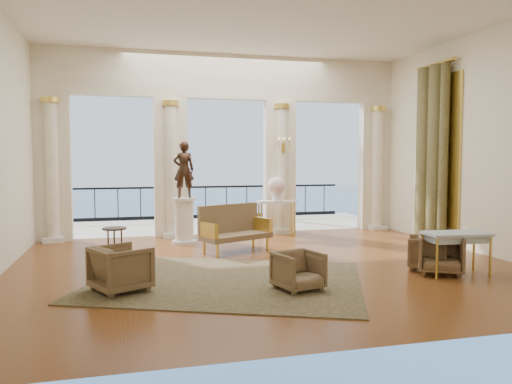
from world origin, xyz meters
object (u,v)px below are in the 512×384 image
object	(u,v)px
game_table	(456,237)
statue	(184,170)
side_table	(115,233)
armchair_b	(440,252)
pedestal	(184,222)
armchair_d	(121,266)
console_table	(277,207)
armchair_c	(427,251)
settee	(233,228)
armchair_a	(298,269)

from	to	relation	value
game_table	statue	xyz separation A→B (m)	(-4.07, 4.11, 1.04)
side_table	armchair_b	bearing A→B (deg)	-20.61
armchair_b	pedestal	distance (m)	5.56
armchair_d	console_table	world-z (taller)	console_table
statue	console_table	distance (m)	2.53
pedestal	statue	bearing A→B (deg)	-63.43
armchair_d	console_table	xyz separation A→B (m)	(3.65, 4.27, 0.36)
pedestal	armchair_c	bearing A→B (deg)	-43.85
statue	side_table	bearing A→B (deg)	57.22
armchair_d	console_table	size ratio (longest dim) A/B	0.78
armchair_d	game_table	distance (m)	5.42
settee	game_table	world-z (taller)	settee
armchair_a	armchair_d	world-z (taller)	armchair_d
settee	statue	size ratio (longest dim) A/B	1.26
armchair_d	game_table	bearing A→B (deg)	-120.65
game_table	side_table	xyz separation A→B (m)	(-5.54, 2.09, -0.04)
armchair_c	pedestal	distance (m)	5.29
armchair_c	pedestal	size ratio (longest dim) A/B	0.62
pedestal	game_table	bearing A→B (deg)	-45.28
armchair_c	armchair_d	size ratio (longest dim) A/B	0.86
armchair_a	game_table	world-z (taller)	game_table
statue	side_table	xyz separation A→B (m)	(-1.47, -2.02, -1.08)
armchair_d	armchair_c	bearing A→B (deg)	-115.81
armchair_c	armchair_d	xyz separation A→B (m)	(-5.15, -0.18, 0.05)
armchair_a	statue	bearing A→B (deg)	88.09
pedestal	statue	distance (m)	1.18
pedestal	armchair_b	bearing A→B (deg)	-46.26
settee	game_table	size ratio (longest dim) A/B	1.47
pedestal	statue	xyz separation A→B (m)	(0.00, -0.00, 1.18)
armchair_a	game_table	bearing A→B (deg)	-11.20
armchair_b	armchair_d	xyz separation A→B (m)	(-5.18, 0.17, 0.01)
settee	statue	distance (m)	1.90
side_table	settee	bearing A→B (deg)	19.48
armchair_d	pedestal	xyz separation A→B (m)	(1.34, 3.84, 0.13)
armchair_d	game_table	size ratio (longest dim) A/B	0.69
armchair_b	settee	xyz separation A→B (m)	(-2.95, 2.83, 0.12)
armchair_d	settee	distance (m)	3.47
armchair_b	side_table	bearing A→B (deg)	-170.54
settee	pedestal	bearing A→B (deg)	102.89
armchair_b	statue	distance (m)	5.71
armchair_b	game_table	world-z (taller)	armchair_b
game_table	side_table	distance (m)	5.92
armchair_c	game_table	world-z (taller)	game_table
armchair_a	pedestal	xyz separation A→B (m)	(-1.19, 4.40, 0.19)
armchair_a	armchair_c	size ratio (longest dim) A/B	0.98
armchair_d	armchair_a	bearing A→B (deg)	-130.35
armchair_d	side_table	world-z (taller)	armchair_d
armchair_a	armchair_b	distance (m)	2.68
armchair_b	armchair_d	size ratio (longest dim) A/B	0.98
armchair_c	console_table	world-z (taller)	console_table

